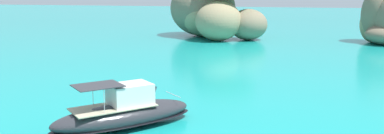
{
  "coord_description": "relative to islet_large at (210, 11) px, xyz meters",
  "views": [
    {
      "loc": [
        9.87,
        -7.51,
        7.62
      ],
      "look_at": [
        2.61,
        19.73,
        2.37
      ],
      "focal_mm": 38.0,
      "sensor_mm": 36.0,
      "label": 1
    }
  ],
  "objects": [
    {
      "name": "islet_large",
      "position": [
        0.0,
        0.0,
        0.0
      ],
      "size": [
        19.59,
        19.66,
        9.58
      ],
      "color": "#9E8966",
      "rests_on": "ground"
    },
    {
      "name": "islet_small",
      "position": [
        26.73,
        -1.76,
        -1.11
      ],
      "size": [
        8.73,
        11.37,
        8.49
      ],
      "color": "#756651",
      "rests_on": "ground"
    },
    {
      "name": "motorboat_charcoal",
      "position": [
        5.46,
        -47.05,
        -3.59
      ],
      "size": [
        7.56,
        7.96,
        2.65
      ],
      "color": "#2D2D33",
      "rests_on": "ground"
    }
  ]
}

